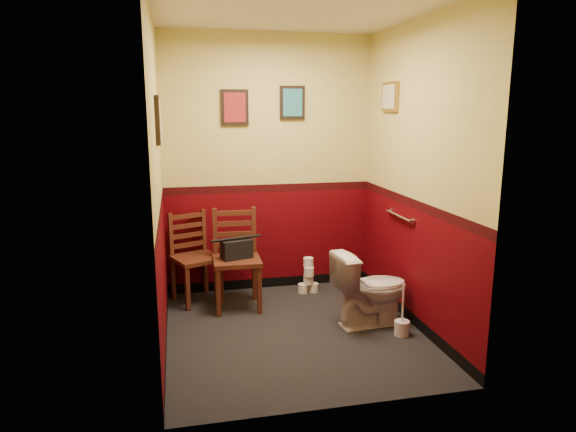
{
  "coord_description": "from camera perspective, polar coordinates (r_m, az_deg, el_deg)",
  "views": [
    {
      "loc": [
        -0.96,
        -4.12,
        1.94
      ],
      "look_at": [
        0.0,
        0.25,
        1.0
      ],
      "focal_mm": 32.0,
      "sensor_mm": 36.0,
      "label": 1
    }
  ],
  "objects": [
    {
      "name": "framed_print_back_b",
      "position": [
        5.44,
        0.49,
        12.49
      ],
      "size": [
        0.26,
        0.04,
        0.34
      ],
      "color": "black",
      "rests_on": "wall_back"
    },
    {
      "name": "ceiling",
      "position": [
        4.3,
        0.77,
        22.04
      ],
      "size": [
        2.2,
        2.4,
        0.0
      ],
      "primitive_type": "cube",
      "rotation": [
        3.14,
        0.0,
        0.0
      ],
      "color": "silver",
      "rests_on": "ground"
    },
    {
      "name": "framed_print_right",
      "position": [
        5.14,
        11.26,
        12.86
      ],
      "size": [
        0.04,
        0.34,
        0.28
      ],
      "color": "olive",
      "rests_on": "wall_right"
    },
    {
      "name": "chair_left",
      "position": [
        5.32,
        -10.38,
        -4.53
      ],
      "size": [
        0.55,
        0.55,
        0.91
      ],
      "rotation": [
        0.0,
        0.0,
        0.39
      ],
      "color": "#562819",
      "rests_on": "floor"
    },
    {
      "name": "tp_stack",
      "position": [
        5.53,
        2.28,
        -6.89
      ],
      "size": [
        0.22,
        0.13,
        0.39
      ],
      "color": "silver",
      "rests_on": "floor"
    },
    {
      "name": "handbag",
      "position": [
        5.02,
        -5.74,
        -3.67
      ],
      "size": [
        0.32,
        0.22,
        0.21
      ],
      "rotation": [
        0.0,
        0.0,
        0.28
      ],
      "color": "black",
      "rests_on": "chair_right"
    },
    {
      "name": "wall_right",
      "position": [
        4.65,
        14.09,
        4.21
      ],
      "size": [
        0.0,
        2.4,
        2.7
      ],
      "primitive_type": "cube",
      "rotation": [
        1.57,
        0.0,
        -1.57
      ],
      "color": "#4B0309",
      "rests_on": "ground"
    },
    {
      "name": "framed_print_left",
      "position": [
        4.23,
        -14.24,
        10.28
      ],
      "size": [
        0.04,
        0.3,
        0.38
      ],
      "color": "black",
      "rests_on": "wall_left"
    },
    {
      "name": "grab_bar",
      "position": [
        4.92,
        12.26,
        -0.02
      ],
      "size": [
        0.05,
        0.56,
        0.06
      ],
      "color": "silver",
      "rests_on": "wall_right"
    },
    {
      "name": "toilet_brush",
      "position": [
        4.67,
        12.54,
        -11.94
      ],
      "size": [
        0.13,
        0.13,
        0.47
      ],
      "color": "silver",
      "rests_on": "floor"
    },
    {
      "name": "framed_print_back_a",
      "position": [
        5.34,
        -5.95,
        11.9
      ],
      "size": [
        0.28,
        0.04,
        0.36
      ],
      "color": "black",
      "rests_on": "wall_back"
    },
    {
      "name": "floor",
      "position": [
        4.66,
        0.68,
        -12.77
      ],
      "size": [
        2.2,
        2.4,
        0.0
      ],
      "primitive_type": "cube",
      "color": "black",
      "rests_on": "ground"
    },
    {
      "name": "toilet",
      "position": [
        4.75,
        9.2,
        -8.0
      ],
      "size": [
        0.73,
        0.45,
        0.68
      ],
      "primitive_type": "imported",
      "rotation": [
        0.0,
        0.0,
        1.67
      ],
      "color": "white",
      "rests_on": "floor"
    },
    {
      "name": "chair_right",
      "position": [
        5.09,
        -5.76,
        -4.77
      ],
      "size": [
        0.47,
        0.47,
        0.97
      ],
      "rotation": [
        0.0,
        0.0,
        -0.03
      ],
      "color": "#562819",
      "rests_on": "floor"
    },
    {
      "name": "wall_front",
      "position": [
        3.13,
        5.69,
        0.94
      ],
      "size": [
        2.2,
        0.0,
        2.7
      ],
      "primitive_type": "cube",
      "rotation": [
        -1.57,
        0.0,
        0.0
      ],
      "color": "#4B0309",
      "rests_on": "ground"
    },
    {
      "name": "wall_back",
      "position": [
        5.44,
        -2.15,
        5.62
      ],
      "size": [
        2.2,
        0.0,
        2.7
      ],
      "primitive_type": "cube",
      "rotation": [
        1.57,
        0.0,
        0.0
      ],
      "color": "#4B0309",
      "rests_on": "ground"
    },
    {
      "name": "wall_left",
      "position": [
        4.17,
        -14.21,
        3.36
      ],
      "size": [
        0.0,
        2.4,
        2.7
      ],
      "primitive_type": "cube",
      "rotation": [
        1.57,
        0.0,
        1.57
      ],
      "color": "#4B0309",
      "rests_on": "ground"
    }
  ]
}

